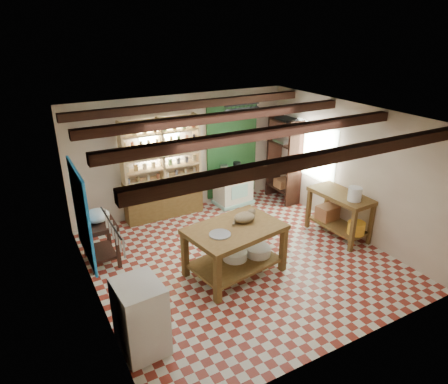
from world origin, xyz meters
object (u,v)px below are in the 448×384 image
cat (245,217)px  prep_table (100,241)px  right_counter (339,215)px  white_cabinet (140,317)px  stove (233,188)px  work_table (235,250)px

cat → prep_table: bearing=128.0°
prep_table → cat: size_ratio=2.14×
prep_table → right_counter: (4.38, -1.32, 0.06)m
prep_table → white_cabinet: (-0.02, -2.36, 0.10)m
white_cabinet → stove: bearing=41.4°
stove → prep_table: (-3.31, -1.02, -0.00)m
work_table → right_counter: right_counter is taller
stove → white_cabinet: bearing=-138.8°
white_cabinet → work_table: bearing=21.0°
white_cabinet → cat: 2.42m
prep_table → work_table: bearing=-37.3°
work_table → cat: cat is taller
right_counter → cat: size_ratio=3.41×
cat → work_table: bearing=-178.7°
white_cabinet → right_counter: 4.52m
prep_table → right_counter: bearing=-16.5°
white_cabinet → cat: bearing=20.6°
stove → prep_table: bearing=-167.1°
work_table → right_counter: 2.48m
stove → cat: bearing=-120.2°
stove → cat: size_ratio=2.19×
white_cabinet → right_counter: white_cabinet is taller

